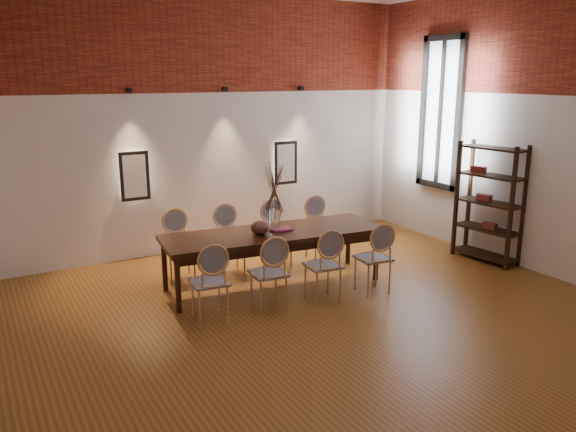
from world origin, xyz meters
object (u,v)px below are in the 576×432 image
chair_near_b (268,273)px  chair_far_d (321,229)px  chair_near_c (323,265)px  chair_far_b (230,240)px  chair_near_a (209,282)px  vase (274,220)px  chair_far_c (277,235)px  bowl (260,228)px  dining_table (273,259)px  chair_near_d (373,258)px  chair_far_a (179,246)px  book (281,230)px  shelving_rack (489,203)px

chair_near_b → chair_far_d: (1.61, 1.32, 0.00)m
chair_near_c → chair_far_b: size_ratio=1.00×
chair_near_a → vase: 1.41m
chair_far_c → bowl: 1.05m
chair_far_b → chair_far_c: 0.73m
dining_table → chair_near_c: 0.84m
chair_far_b → chair_near_b: bearing=90.0°
chair_near_d → chair_far_a: 2.65m
chair_near_c → chair_near_d: (0.72, -0.08, 0.00)m
chair_far_c → book: (-0.33, -0.71, 0.30)m
chair_near_b → chair_far_c: size_ratio=1.00×
chair_near_b → chair_far_a: bearing=115.9°
chair_near_c → shelving_rack: (3.05, 0.09, 0.43)m
chair_far_b → bowl: bearing=101.4°
chair_near_b → chair_near_a: bearing=-180.0°
chair_far_c → shelving_rack: 3.23m
shelving_rack → vase: bearing=162.1°
chair_near_b → chair_far_d: same height
chair_near_d → chair_far_d: size_ratio=1.00×
bowl → chair_near_d: bearing=-34.8°
chair_near_b → chair_far_a: size_ratio=1.00×
chair_far_a → chair_far_b: 0.73m
chair_far_a → shelving_rack: shelving_rack is taller
chair_far_a → bowl: chair_far_a is taller
dining_table → book: 0.41m
chair_near_b → chair_far_b: 1.50m
book → chair_far_a: bearing=141.9°
dining_table → chair_far_d: chair_far_d is taller
chair_near_d → chair_far_a: bearing=145.6°
chair_far_c → shelving_rack: (2.88, -1.39, 0.43)m
chair_near_b → shelving_rack: bearing=6.6°
chair_far_c → chair_near_b: bearing=64.1°
dining_table → chair_far_d: bearing=34.4°
chair_near_d → shelving_rack: size_ratio=0.52×
shelving_rack → chair_far_a: bearing=154.1°
chair_near_d → chair_far_d: (0.17, 1.49, 0.00)m
chair_near_a → chair_far_b: bearing=64.1°
vase → book: 0.17m
chair_near_d → chair_far_b: 2.09m
dining_table → book: book is taller
chair_near_b → chair_near_d: bearing=-0.0°
chair_near_c → chair_far_c: 1.50m
chair_far_a → chair_far_d: (2.17, -0.25, 0.00)m
chair_near_b → chair_near_d: (1.45, -0.16, 0.00)m
chair_near_c → chair_near_d: 0.73m
chair_near_b → chair_near_c: 0.73m
dining_table → chair_far_c: size_ratio=3.10×
chair_near_c → chair_far_a: size_ratio=1.00×
chair_near_c → book: chair_near_c is taller
dining_table → chair_near_d: chair_near_d is taller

